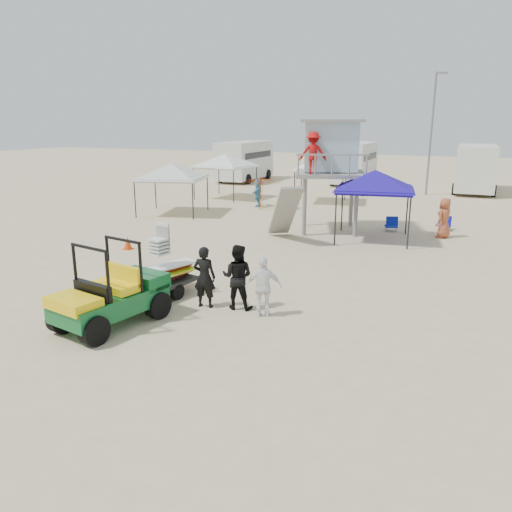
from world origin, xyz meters
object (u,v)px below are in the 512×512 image
at_px(canopy_blue, 375,173).
at_px(surf_trailer, 163,270).
at_px(man_left, 205,277).
at_px(utility_cart, 108,288).
at_px(lifeguard_tower, 330,151).

bearing_deg(canopy_blue, surf_trailer, -113.56).
xyz_separation_m(man_left, canopy_blue, (2.65, 9.85, 1.94)).
distance_m(utility_cart, surf_trailer, 2.35).
relative_size(utility_cart, lifeguard_tower, 0.60).
relative_size(surf_trailer, lifeguard_tower, 0.47).
distance_m(utility_cart, canopy_blue, 12.73).
bearing_deg(lifeguard_tower, utility_cart, -98.33).
bearing_deg(utility_cart, man_left, 53.22).
bearing_deg(surf_trailer, utility_cart, -90.18).
distance_m(lifeguard_tower, canopy_blue, 2.66).
xyz_separation_m(surf_trailer, canopy_blue, (4.16, 9.55, 2.02)).
bearing_deg(man_left, canopy_blue, -113.22).
bearing_deg(surf_trailer, man_left, -11.20).
height_order(lifeguard_tower, canopy_blue, lifeguard_tower).
distance_m(man_left, lifeguard_tower, 11.33).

